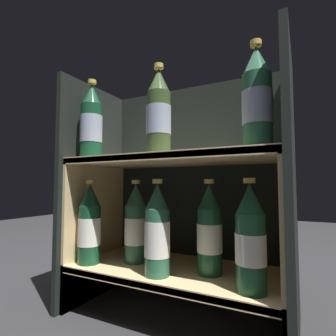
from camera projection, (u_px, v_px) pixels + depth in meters
The scene contains 13 objects.
fridge_back_wall at pixel (193, 190), 1.07m from camera, with size 0.75×0.02×0.85m, color black.
fridge_side_left at pixel (94, 190), 1.07m from camera, with size 0.02×0.38×0.85m, color black.
fridge_side_right at pixel (291, 192), 0.74m from camera, with size 0.02×0.38×0.85m, color black.
shelf_lower at pixel (173, 276), 0.88m from camera, with size 0.71×0.34×0.17m.
shelf_upper at pixel (174, 197), 0.90m from camera, with size 0.71×0.34×0.54m.
bottle_upper_front_0 at pixel (91, 124), 0.97m from camera, with size 0.08×0.08×0.30m.
bottle_upper_front_1 at pixel (159, 114), 0.84m from camera, with size 0.08×0.08×0.30m.
bottle_upper_front_2 at pixel (257, 100), 0.70m from camera, with size 0.08×0.08×0.30m.
bottle_lower_front_0 at pixel (89, 226), 0.95m from camera, with size 0.08×0.08×0.30m.
bottle_lower_front_1 at pixel (157, 232), 0.82m from camera, with size 0.08×0.08×0.30m.
bottle_lower_front_2 at pixel (250, 240), 0.69m from camera, with size 0.08×0.08×0.30m.
bottle_lower_back_0 at pixel (136, 225), 0.96m from camera, with size 0.08×0.08×0.30m.
bottle_lower_back_1 at pixel (209, 231), 0.83m from camera, with size 0.08×0.08×0.30m.
Camera 1 is at (0.39, -0.65, 0.44)m, focal length 28.00 mm.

